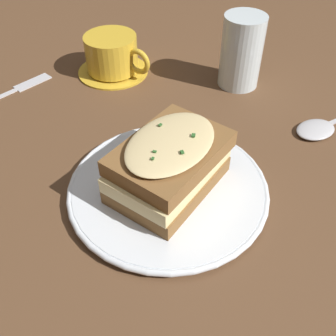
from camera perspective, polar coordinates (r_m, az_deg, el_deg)
ground_plane at (r=0.52m, az=0.19°, el=-1.43°), size 2.40×2.40×0.00m
dinner_plate at (r=0.49m, az=0.00°, el=-2.99°), size 0.25×0.25×0.01m
sandwich at (r=0.47m, az=0.15°, el=0.57°), size 0.15×0.17×0.07m
teacup_with_saucer at (r=0.72m, az=-8.07°, el=15.84°), size 0.13×0.13×0.07m
water_glass at (r=0.68m, az=10.61°, el=16.27°), size 0.07×0.07×0.12m
fork at (r=0.73m, az=-21.16°, el=10.64°), size 0.08×0.16×0.00m
spoon at (r=0.63m, az=21.07°, el=5.62°), size 0.05×0.18×0.01m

